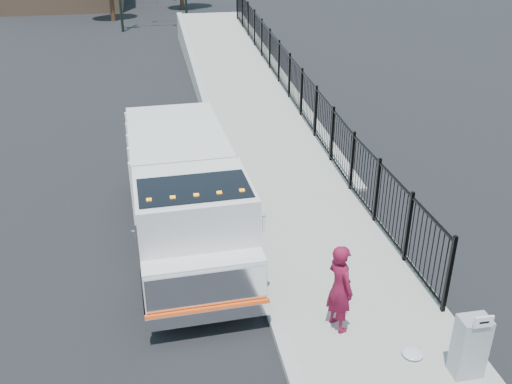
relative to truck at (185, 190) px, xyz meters
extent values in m
plane|color=black|center=(1.56, -1.98, -1.52)|extent=(120.00, 120.00, 0.00)
cube|color=#9E998E|center=(3.49, -3.98, -1.46)|extent=(3.55, 12.00, 0.12)
cube|color=#ADAAA3|center=(1.56, -3.98, -1.44)|extent=(0.30, 12.00, 0.16)
cube|color=#9E998E|center=(3.69, 14.02, -1.52)|extent=(3.95, 24.06, 3.19)
cube|color=black|center=(5.11, 10.02, -0.62)|extent=(0.10, 28.00, 1.80)
cube|color=black|center=(-0.02, 0.40, -0.95)|extent=(1.32, 7.10, 0.23)
cube|color=white|center=(0.08, -1.99, 0.09)|extent=(2.53, 2.38, 2.08)
cube|color=white|center=(0.13, -3.29, -0.43)|extent=(2.47, 0.82, 1.04)
cube|color=silver|center=(0.14, -3.67, -0.43)|extent=(2.39, 0.18, 0.88)
cube|color=silver|center=(0.15, -3.76, -0.95)|extent=(2.50, 0.29, 0.29)
cube|color=#FB4B10|center=(0.15, -3.76, -0.79)|extent=(2.49, 0.15, 0.06)
cube|color=black|center=(0.09, -2.25, 0.71)|extent=(2.34, 1.44, 0.88)
cube|color=white|center=(-0.07, 1.75, 0.09)|extent=(2.66, 4.46, 1.77)
cube|color=silver|center=(-1.18, -3.08, 0.56)|extent=(0.06, 0.06, 0.36)
cube|color=silver|center=(1.42, -2.98, 0.56)|extent=(0.06, 0.06, 0.36)
cube|color=orange|center=(-0.83, -2.65, 1.15)|extent=(0.11, 0.09, 0.06)
cube|color=orange|center=(-0.36, -2.63, 1.15)|extent=(0.11, 0.09, 0.06)
cube|color=orange|center=(0.10, -2.62, 1.15)|extent=(0.11, 0.09, 0.06)
cube|color=orange|center=(0.57, -2.60, 1.15)|extent=(0.11, 0.09, 0.06)
cube|color=orange|center=(1.04, -2.58, 1.15)|extent=(0.11, 0.09, 0.06)
cylinder|color=black|center=(-0.98, -2.76, -1.00)|extent=(0.37, 1.05, 1.04)
cylinder|color=black|center=(1.20, -2.68, -1.00)|extent=(0.37, 1.05, 1.04)
cylinder|color=black|center=(-1.18, 2.33, -1.00)|extent=(0.37, 1.05, 1.04)
cylinder|color=black|center=(1.00, 2.41, -1.00)|extent=(0.37, 1.05, 1.04)
cylinder|color=black|center=(-1.23, 3.47, -1.00)|extent=(0.37, 1.05, 1.04)
cylinder|color=black|center=(0.95, 3.56, -1.00)|extent=(0.37, 1.05, 1.04)
imported|color=maroon|center=(2.75, -4.04, -0.44)|extent=(0.65, 0.81, 1.93)
cube|color=gray|center=(4.66, -5.73, -0.78)|extent=(0.55, 0.40, 1.25)
cube|color=white|center=(4.66, -5.95, -0.04)|extent=(0.35, 0.04, 0.22)
ellipsoid|color=silver|center=(3.91, -5.13, -1.35)|extent=(0.41, 0.41, 0.10)
camera|label=1|loc=(-0.59, -12.81, 6.31)|focal=40.00mm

